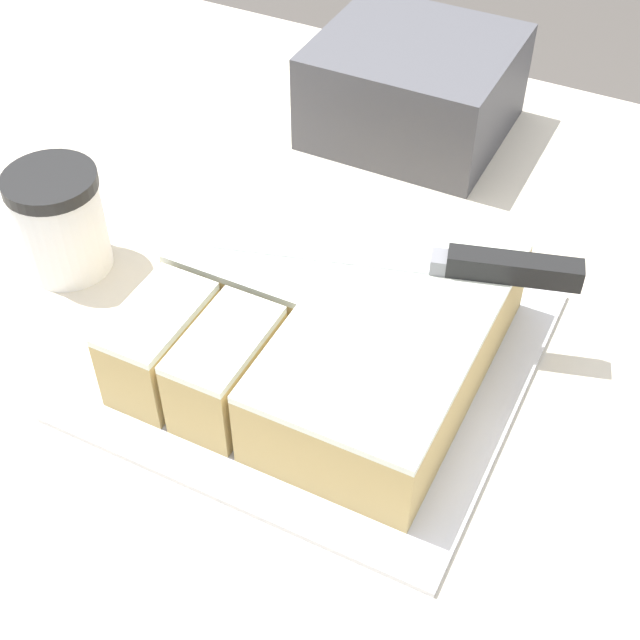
{
  "coord_description": "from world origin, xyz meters",
  "views": [
    {
      "loc": [
        0.33,
        -0.53,
        1.56
      ],
      "look_at": [
        0.07,
        -0.03,
        1.0
      ],
      "focal_mm": 50.0,
      "sensor_mm": 36.0,
      "label": 1
    }
  ],
  "objects_px": {
    "cake_board": "(320,353)",
    "storage_box": "(416,88)",
    "cake": "(324,319)",
    "coffee_cup": "(60,221)",
    "knife": "(478,265)"
  },
  "relations": [
    {
      "from": "cake_board",
      "to": "storage_box",
      "type": "bearing_deg",
      "value": 99.89
    },
    {
      "from": "cake_board",
      "to": "knife",
      "type": "distance_m",
      "value": 0.17
    },
    {
      "from": "knife",
      "to": "coffee_cup",
      "type": "bearing_deg",
      "value": -5.4
    },
    {
      "from": "coffee_cup",
      "to": "storage_box",
      "type": "height_order",
      "value": "storage_box"
    },
    {
      "from": "coffee_cup",
      "to": "cake_board",
      "type": "bearing_deg",
      "value": 0.01
    },
    {
      "from": "knife",
      "to": "coffee_cup",
      "type": "xyz_separation_m",
      "value": [
        -0.4,
        -0.08,
        -0.04
      ]
    },
    {
      "from": "cake_board",
      "to": "cake",
      "type": "xyz_separation_m",
      "value": [
        0.0,
        0.0,
        0.04
      ]
    },
    {
      "from": "cake_board",
      "to": "knife",
      "type": "bearing_deg",
      "value": 33.77
    },
    {
      "from": "cake",
      "to": "coffee_cup",
      "type": "xyz_separation_m",
      "value": [
        -0.29,
        -0.0,
        0.01
      ]
    },
    {
      "from": "cake",
      "to": "coffee_cup",
      "type": "bearing_deg",
      "value": -179.47
    },
    {
      "from": "cake",
      "to": "storage_box",
      "type": "height_order",
      "value": "storage_box"
    },
    {
      "from": "cake",
      "to": "knife",
      "type": "height_order",
      "value": "knife"
    },
    {
      "from": "cake",
      "to": "coffee_cup",
      "type": "relative_size",
      "value": 2.66
    },
    {
      "from": "cake_board",
      "to": "cake",
      "type": "distance_m",
      "value": 0.04
    },
    {
      "from": "knife",
      "to": "storage_box",
      "type": "distance_m",
      "value": 0.37
    }
  ]
}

